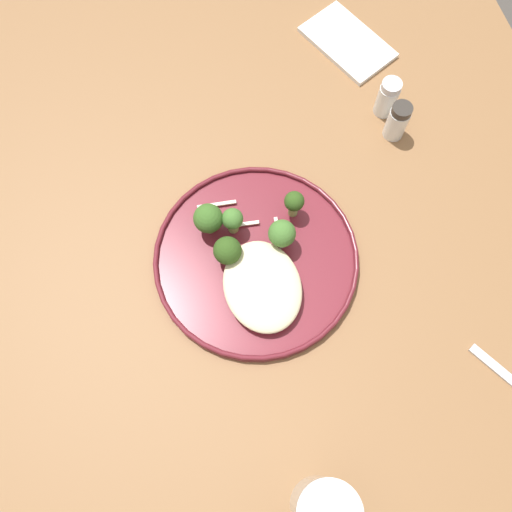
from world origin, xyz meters
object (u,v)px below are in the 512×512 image
at_px(seared_scallop_half_hidden, 263,271).
at_px(folded_napkin, 347,42).
at_px(seared_scallop_on_noodles, 285,277).
at_px(salt_shaker, 387,98).
at_px(dinner_plate, 256,259).
at_px(seared_scallop_right_edge, 262,287).
at_px(seared_scallop_left_edge, 241,288).
at_px(broccoli_floret_split_head, 208,219).
at_px(broccoli_floret_small_sprig, 294,203).
at_px(seared_scallop_tilted_round, 274,298).
at_px(pepper_shaker, 397,121).
at_px(broccoli_floret_rear_charred, 233,220).
at_px(seared_scallop_large_seared, 243,265).
at_px(broccoli_floret_center_pile, 282,234).
at_px(broccoli_floret_beside_noodles, 227,251).
at_px(water_glass, 323,509).

relative_size(seared_scallop_half_hidden, folded_napkin, 0.17).
distance_m(seared_scallop_on_noodles, salt_shaker, 0.33).
distance_m(dinner_plate, seared_scallop_right_edge, 0.05).
relative_size(seared_scallop_left_edge, broccoli_floret_split_head, 0.43).
distance_m(broccoli_floret_small_sprig, folded_napkin, 0.33).
distance_m(seared_scallop_on_noodles, broccoli_floret_small_sprig, 0.11).
bearing_deg(seared_scallop_tilted_round, seared_scallop_half_hidden, -174.41).
relative_size(dinner_plate, broccoli_floret_split_head, 5.14).
height_order(seared_scallop_on_noodles, salt_shaker, salt_shaker).
bearing_deg(dinner_plate, pepper_shaker, 119.63).
bearing_deg(broccoli_floret_rear_charred, seared_scallop_on_noodles, 28.12).
relative_size(seared_scallop_large_seared, broccoli_floret_center_pile, 0.51).
xyz_separation_m(seared_scallop_on_noodles, broccoli_floret_split_head, (-0.10, -0.08, 0.02)).
relative_size(seared_scallop_on_noodles, seared_scallop_right_edge, 1.21).
bearing_deg(broccoli_floret_rear_charred, broccoli_floret_split_head, -105.70).
bearing_deg(broccoli_floret_center_pile, seared_scallop_on_noodles, -9.90).
height_order(seared_scallop_large_seared, seared_scallop_tilted_round, same).
xyz_separation_m(seared_scallop_left_edge, folded_napkin, (-0.37, 0.28, -0.02)).
relative_size(seared_scallop_half_hidden, broccoli_floret_center_pile, 0.45).
height_order(broccoli_floret_beside_noodles, water_glass, water_glass).
distance_m(broccoli_floret_split_head, broccoli_floret_small_sprig, 0.12).
bearing_deg(broccoli_floret_small_sprig, seared_scallop_large_seared, -55.39).
height_order(seared_scallop_half_hidden, pepper_shaker, pepper_shaker).
bearing_deg(water_glass, seared_scallop_large_seared, -178.03).
bearing_deg(broccoli_floret_center_pile, broccoli_floret_rear_charred, -124.22).
height_order(seared_scallop_on_noodles, pepper_shaker, pepper_shaker).
bearing_deg(dinner_plate, water_glass, -1.88).
relative_size(seared_scallop_large_seared, broccoli_floret_rear_charred, 0.59).
bearing_deg(dinner_plate, seared_scallop_tilted_round, 6.73).
bearing_deg(dinner_plate, broccoli_floret_center_pile, 106.89).
relative_size(broccoli_floret_beside_noodles, broccoli_floret_center_pile, 0.93).
bearing_deg(seared_scallop_right_edge, pepper_shaker, 126.29).
xyz_separation_m(seared_scallop_left_edge, salt_shaker, (-0.23, 0.29, 0.01)).
bearing_deg(broccoli_floret_split_head, dinner_plate, 39.97).
bearing_deg(seared_scallop_left_edge, broccoli_floret_center_pile, 126.10).
xyz_separation_m(broccoli_floret_rear_charred, salt_shaker, (-0.14, 0.28, -0.01)).
bearing_deg(broccoli_floret_small_sprig, seared_scallop_on_noodles, -22.37).
relative_size(seared_scallop_large_seared, seared_scallop_tilted_round, 1.08).
xyz_separation_m(dinner_plate, seared_scallop_right_edge, (0.05, -0.00, 0.01)).
xyz_separation_m(salt_shaker, pepper_shaker, (0.04, 0.00, 0.00)).
bearing_deg(broccoli_floret_rear_charred, seared_scallop_tilted_round, 12.92).
bearing_deg(seared_scallop_right_edge, dinner_plate, 175.80).
relative_size(broccoli_floret_split_head, broccoli_floret_small_sprig, 1.08).
relative_size(folded_napkin, salt_shaker, 2.24).
bearing_deg(water_glass, broccoli_floret_center_pile, 171.51).
relative_size(seared_scallop_large_seared, seared_scallop_left_edge, 1.20).
xyz_separation_m(seared_scallop_on_noodles, folded_napkin, (-0.37, 0.22, -0.02)).
distance_m(seared_scallop_on_noodles, seared_scallop_left_edge, 0.06).
relative_size(seared_scallop_on_noodles, broccoli_floret_small_sprig, 0.66).
xyz_separation_m(broccoli_floret_beside_noodles, broccoli_floret_center_pile, (-0.00, 0.08, 0.00)).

